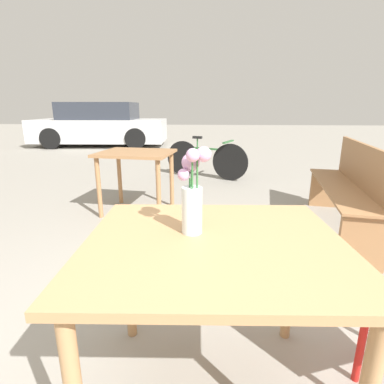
{
  "coord_description": "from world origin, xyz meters",
  "views": [
    {
      "loc": [
        -0.02,
        -1.0,
        1.18
      ],
      "look_at": [
        -0.09,
        0.06,
        0.88
      ],
      "focal_mm": 28.0,
      "sensor_mm": 36.0,
      "label": 1
    }
  ],
  "objects_px": {
    "flower_vase": "(192,197)",
    "bench_near": "(351,185)",
    "table_front": "(214,264)",
    "bicycle": "(206,159)",
    "table_back": "(136,162)",
    "parked_car": "(100,126)"
  },
  "relations": [
    {
      "from": "flower_vase",
      "to": "bench_near",
      "type": "xyz_separation_m",
      "value": [
        1.39,
        1.78,
        -0.39
      ]
    },
    {
      "from": "table_front",
      "to": "bicycle",
      "type": "relative_size",
      "value": 0.71
    },
    {
      "from": "bench_near",
      "to": "bicycle",
      "type": "distance_m",
      "value": 2.65
    },
    {
      "from": "bench_near",
      "to": "table_back",
      "type": "distance_m",
      "value": 2.22
    },
    {
      "from": "parked_car",
      "to": "flower_vase",
      "type": "bearing_deg",
      "value": -67.56
    },
    {
      "from": "table_back",
      "to": "bench_near",
      "type": "bearing_deg",
      "value": -11.29
    },
    {
      "from": "bicycle",
      "to": "parked_car",
      "type": "bearing_deg",
      "value": 128.61
    },
    {
      "from": "bicycle",
      "to": "bench_near",
      "type": "bearing_deg",
      "value": -57.44
    },
    {
      "from": "flower_vase",
      "to": "parked_car",
      "type": "xyz_separation_m",
      "value": [
        -3.4,
        8.22,
        -0.23
      ]
    },
    {
      "from": "parked_car",
      "to": "table_back",
      "type": "bearing_deg",
      "value": -66.45
    },
    {
      "from": "bicycle",
      "to": "table_back",
      "type": "bearing_deg",
      "value": -112.63
    },
    {
      "from": "table_front",
      "to": "table_back",
      "type": "height_order",
      "value": "table_front"
    },
    {
      "from": "flower_vase",
      "to": "parked_car",
      "type": "height_order",
      "value": "parked_car"
    },
    {
      "from": "table_back",
      "to": "bicycle",
      "type": "relative_size",
      "value": 0.63
    },
    {
      "from": "table_front",
      "to": "parked_car",
      "type": "relative_size",
      "value": 0.24
    },
    {
      "from": "table_front",
      "to": "table_back",
      "type": "relative_size",
      "value": 1.13
    },
    {
      "from": "table_back",
      "to": "bicycle",
      "type": "distance_m",
      "value": 1.96
    },
    {
      "from": "table_back",
      "to": "bicycle",
      "type": "height_order",
      "value": "bicycle"
    },
    {
      "from": "table_front",
      "to": "bench_near",
      "type": "height_order",
      "value": "bench_near"
    },
    {
      "from": "bench_near",
      "to": "bicycle",
      "type": "xyz_separation_m",
      "value": [
        -1.42,
        2.23,
        -0.14
      ]
    },
    {
      "from": "table_front",
      "to": "table_back",
      "type": "bearing_deg",
      "value": 110.73
    },
    {
      "from": "parked_car",
      "to": "table_front",
      "type": "bearing_deg",
      "value": -67.21
    }
  ]
}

